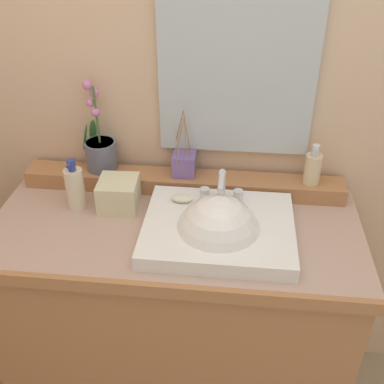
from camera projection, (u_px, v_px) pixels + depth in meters
wall_back at (188, 59)px, 1.60m from camera, size 2.76×0.20×2.63m
vanity_cabinet at (177, 318)px, 1.76m from camera, size 1.21×0.56×0.89m
back_ledge at (183, 182)px, 1.67m from camera, size 1.14×0.10×0.06m
sink_basin at (218, 234)px, 1.45m from camera, size 0.47×0.38×0.29m
soap_bar at (182, 198)px, 1.53m from camera, size 0.07×0.04×0.02m
potted_plant at (100, 149)px, 1.66m from camera, size 0.12×0.12×0.33m
soap_dispenser at (313, 168)px, 1.58m from camera, size 0.06×0.06×0.15m
reed_diffuser at (184, 164)px, 1.64m from camera, size 0.09×0.10×0.24m
lotion_bottle at (75, 187)px, 1.56m from camera, size 0.06×0.07×0.18m
tissue_box at (119, 194)px, 1.58m from camera, size 0.14×0.14×0.10m
mirror at (237, 73)px, 1.50m from camera, size 0.51×0.02×0.56m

